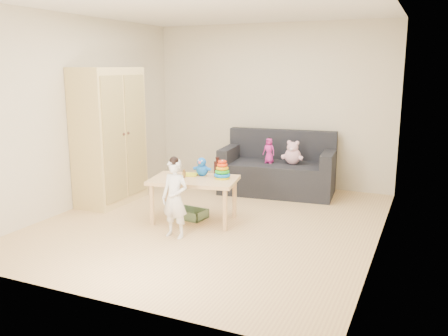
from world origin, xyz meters
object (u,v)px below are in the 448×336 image
at_px(sofa, 277,178).
at_px(play_table, 194,200).
at_px(wardrobe, 109,136).
at_px(toddler, 175,199).

height_order(sofa, play_table, play_table).
xyz_separation_m(wardrobe, play_table, (1.51, -0.32, -0.68)).
bearing_deg(sofa, toddler, -107.21).
relative_size(sofa, play_table, 1.61).
xyz_separation_m(wardrobe, sofa, (2.04, 1.42, -0.72)).
distance_m(sofa, toddler, 2.39).
bearing_deg(wardrobe, play_table, -11.91).
xyz_separation_m(play_table, toddler, (0.06, -0.59, 0.17)).
bearing_deg(play_table, wardrobe, 168.09).
relative_size(play_table, toddler, 1.19).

